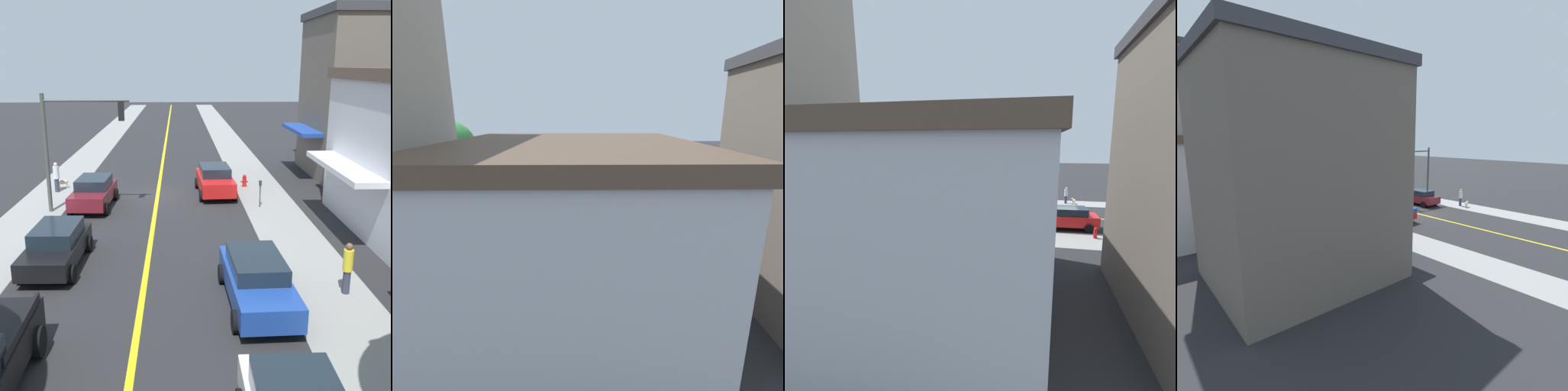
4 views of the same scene
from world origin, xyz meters
The scene contains 21 objects.
ground_plane centered at (0.00, 0.00, 0.00)m, with size 140.00×140.00×0.00m, color #262628.
sidewalk_left centered at (-5.98, 0.00, 0.00)m, with size 2.83×126.00×0.01m, color gray.
sidewalk_right centered at (5.98, 0.00, 0.00)m, with size 2.83×126.00×0.01m, color gray.
road_centerline_stripe centered at (0.00, 0.00, 0.00)m, with size 0.20×126.00×0.00m, color yellow.
brick_apartment_block centered at (-13.92, 6.35, 3.50)m, with size 11.66×9.04×6.98m.
street_tree_left_near centered at (5.52, 19.90, 5.05)m, with size 5.84×5.84×7.55m.
fire_hydrant centered at (-5.16, -1.69, 0.36)m, with size 0.44×0.24×0.74m.
parking_meter centered at (-5.37, 2.61, 0.93)m, with size 0.12×0.18×1.41m.
traffic_light_mast centered at (3.94, 2.96, 3.90)m, with size 4.20×0.32×5.82m.
street_lamp centered at (-5.70, 18.60, 3.87)m, with size 0.70×0.36×6.23m.
red_sedan_left_curb centered at (-3.25, -0.05, 0.84)m, with size 2.17×4.43×1.61m.
black_sedan_right_curb centered at (3.26, 9.73, 0.78)m, with size 2.02×4.34×1.49m.
maroon_sedan_right_curb centered at (3.18, 2.26, 0.80)m, with size 2.12×4.23×1.53m.
blue_sedan_left_curb centered at (-3.54, 12.86, 0.79)m, with size 2.10×4.73×1.50m.
white_sedan_left_curb centered at (-3.32, 19.27, 0.81)m, with size 1.98×4.69×1.55m.
black_pickup_truck centered at (3.30, 17.50, 0.91)m, with size 2.38×5.59×1.81m.
pedestrian_orange_shirt centered at (5.36, 13.03, 0.96)m, with size 0.31×0.31×1.77m.
pedestrian_blue_shirt centered at (6.80, 18.63, 0.86)m, with size 0.30×0.30×1.61m.
pedestrian_yellow_shirt centered at (-6.52, 12.30, 0.92)m, with size 0.32×0.32×1.71m.
pedestrian_white_shirt centered at (5.83, -0.86, 0.92)m, with size 0.34×0.34×1.73m.
small_dog centered at (5.73, -1.64, 0.40)m, with size 0.81×0.46×0.60m.
Camera 3 is at (-23.95, 2.38, 6.23)m, focal length 25.36 mm.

